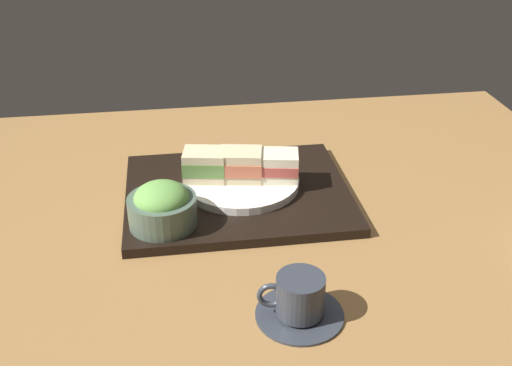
% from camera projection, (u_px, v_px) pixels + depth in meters
% --- Properties ---
extents(ground_plane, '(1.40, 1.00, 0.03)m').
position_uv_depth(ground_plane, '(249.00, 217.00, 1.12)').
color(ground_plane, olive).
extents(serving_tray, '(0.41, 0.33, 0.02)m').
position_uv_depth(serving_tray, '(237.00, 193.00, 1.14)').
color(serving_tray, black).
rests_on(serving_tray, ground_plane).
extents(sandwich_plate, '(0.22, 0.22, 0.01)m').
position_uv_depth(sandwich_plate, '(241.00, 182.00, 1.15)').
color(sandwich_plate, white).
rests_on(sandwich_plate, serving_tray).
extents(sandwich_near, '(0.09, 0.07, 0.05)m').
position_uv_depth(sandwich_near, '(277.00, 166.00, 1.13)').
color(sandwich_near, '#EFE5C1').
rests_on(sandwich_near, sandwich_plate).
extents(sandwich_middle, '(0.09, 0.07, 0.06)m').
position_uv_depth(sandwich_middle, '(241.00, 165.00, 1.13)').
color(sandwich_middle, beige).
rests_on(sandwich_middle, sandwich_plate).
extents(sandwich_far, '(0.09, 0.07, 0.06)m').
position_uv_depth(sandwich_far, '(205.00, 165.00, 1.13)').
color(sandwich_far, beige).
rests_on(sandwich_far, sandwich_plate).
extents(salad_bowl, '(0.11, 0.11, 0.08)m').
position_uv_depth(salad_bowl, '(162.00, 206.00, 1.02)').
color(salad_bowl, '#4C6051').
rests_on(salad_bowl, serving_tray).
extents(coffee_cup, '(0.13, 0.13, 0.07)m').
position_uv_depth(coffee_cup, '(299.00, 300.00, 0.85)').
color(coffee_cup, '#333842').
rests_on(coffee_cup, ground_plane).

